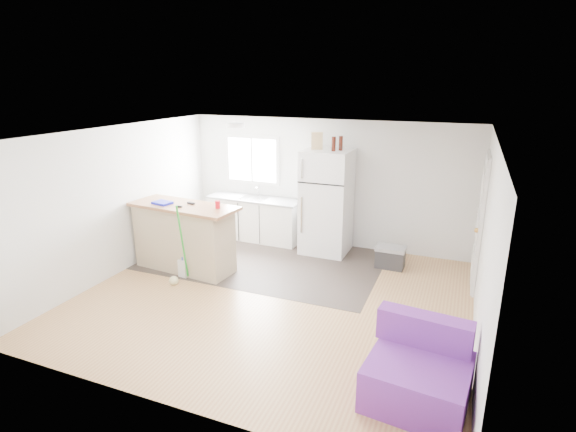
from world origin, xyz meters
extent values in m
cube|color=#AF7749|center=(0.00, 0.00, -0.01)|extent=(5.50, 5.00, 0.01)
cube|color=white|center=(0.00, 0.00, 2.40)|extent=(5.50, 5.00, 0.01)
cube|color=silver|center=(0.00, 2.50, 1.20)|extent=(5.50, 0.01, 2.40)
cube|color=silver|center=(0.00, -2.50, 1.20)|extent=(5.50, 0.01, 2.40)
cube|color=silver|center=(-2.75, 0.00, 1.20)|extent=(0.01, 5.00, 2.40)
cube|color=silver|center=(2.75, 0.00, 1.20)|extent=(0.01, 5.00, 2.40)
cube|color=#382E2A|center=(-0.73, 1.25, 0.00)|extent=(4.05, 2.50, 0.00)
cube|color=white|center=(-1.55, 2.49, 1.55)|extent=(1.18, 0.04, 0.98)
cube|color=white|center=(-1.55, 2.47, 1.55)|extent=(1.05, 0.01, 0.85)
cube|color=white|center=(-1.55, 2.46, 1.55)|extent=(0.03, 0.02, 0.85)
cube|color=white|center=(2.72, 1.55, 1.01)|extent=(0.05, 0.82, 2.03)
cube|color=white|center=(2.73, 1.55, 1.02)|extent=(0.03, 0.92, 2.10)
sphere|color=gold|center=(2.67, 1.23, 1.00)|extent=(0.07, 0.07, 0.07)
cylinder|color=white|center=(-1.20, 1.20, 2.36)|extent=(0.30, 0.30, 0.07)
cube|color=white|center=(-1.37, 2.20, 0.41)|extent=(1.87, 0.61, 0.81)
cube|color=gray|center=(-1.37, 2.20, 0.83)|extent=(1.92, 0.65, 0.04)
cube|color=silver|center=(-1.37, 2.17, 0.83)|extent=(0.52, 0.40, 0.06)
cube|color=tan|center=(-1.81, 0.41, 0.54)|extent=(1.72, 0.75, 1.08)
cube|color=#A76D47|center=(-1.78, 0.41, 1.10)|extent=(1.89, 0.87, 0.05)
cube|color=white|center=(0.14, 2.09, 0.95)|extent=(0.85, 0.79, 1.90)
cube|color=black|center=(0.14, 1.69, 1.37)|extent=(0.84, 0.02, 0.02)
cube|color=silver|center=(-0.19, 1.69, 1.62)|extent=(0.03, 0.02, 0.34)
cube|color=silver|center=(-0.19, 1.69, 0.78)|extent=(0.03, 0.02, 0.67)
cube|color=#2A2A2D|center=(1.40, 1.77, 0.16)|extent=(0.48, 0.32, 0.31)
cube|color=gray|center=(1.40, 1.77, 0.35)|extent=(0.50, 0.34, 0.06)
cube|color=#6E309C|center=(2.22, -1.51, 0.22)|extent=(1.05, 1.00, 0.45)
cube|color=#6E309C|center=(2.22, -1.17, 0.62)|extent=(0.97, 0.33, 0.34)
cube|color=silver|center=(-1.65, 0.12, 0.15)|extent=(0.17, 0.13, 0.29)
cylinder|color=#1A3ABA|center=(-1.65, 0.12, 0.32)|extent=(0.06, 0.06, 0.06)
cylinder|color=green|center=(-1.51, -0.07, 0.68)|extent=(0.14, 0.34, 1.27)
sphere|color=beige|center=(-1.63, -0.19, 0.06)|extent=(0.15, 0.15, 0.15)
cylinder|color=red|center=(-1.16, 0.45, 1.19)|extent=(0.08, 0.08, 0.12)
cube|color=#1318BA|center=(-2.14, 0.33, 1.15)|extent=(0.34, 0.28, 0.04)
cube|color=black|center=(-1.69, 0.49, 1.14)|extent=(0.15, 0.08, 0.03)
cube|color=black|center=(-1.76, 0.26, 1.14)|extent=(0.11, 0.06, 0.03)
cube|color=tan|center=(-0.06, 2.06, 2.05)|extent=(0.22, 0.15, 0.30)
cylinder|color=#3A120A|center=(0.28, 1.97, 2.03)|extent=(0.07, 0.07, 0.25)
cylinder|color=#3A120A|center=(0.36, 2.11, 2.03)|extent=(0.09, 0.09, 0.25)
camera|label=1|loc=(2.45, -5.49, 3.09)|focal=28.00mm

